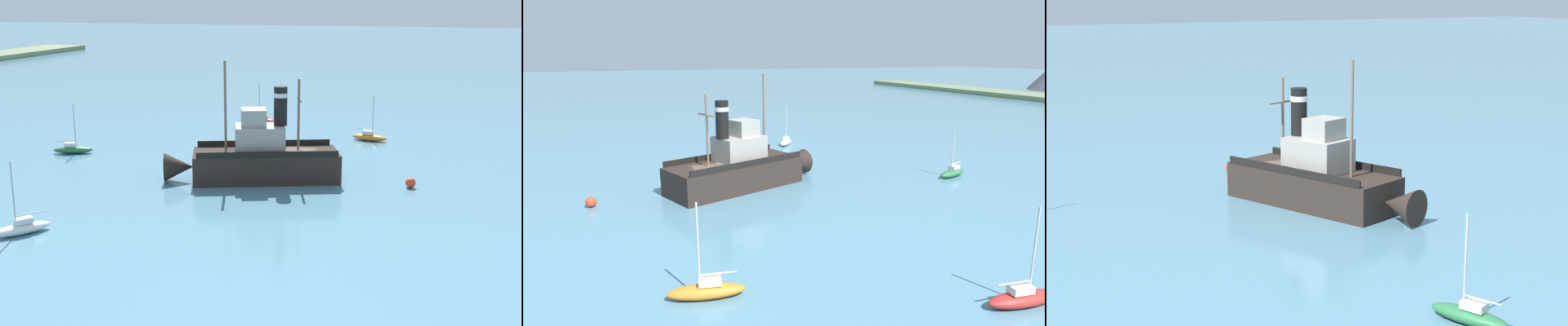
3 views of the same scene
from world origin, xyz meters
The scene contains 4 objects.
ground_plane centered at (0.00, 0.00, 0.00)m, with size 600.00×600.00×0.00m, color teal.
old_tugboat centered at (-1.39, 3.18, 1.83)m, with size 8.19×14.69×9.90m.
sailboat_green centered at (2.63, 23.25, 0.43)m, with size 2.30×3.95×4.90m.
mooring_buoy centered at (-0.32, -9.20, 0.41)m, with size 0.83×0.83×0.83m, color red.
Camera 3 is at (24.49, 48.12, 14.13)m, focal length 55.00 mm.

